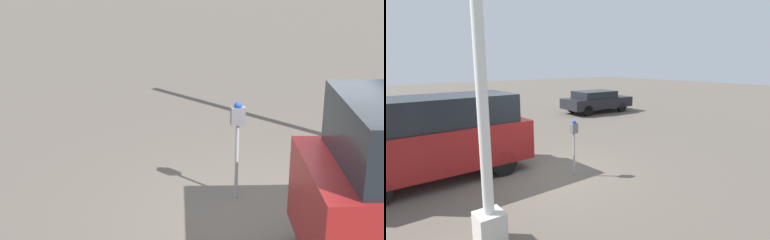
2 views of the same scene
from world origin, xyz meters
TOP-DOWN VIEW (x-y plane):
  - ground_plane at (0.00, 0.00)m, footprint 80.00×80.00m
  - parking_meter_near at (-0.64, 0.63)m, footprint 0.21×0.13m

SIDE VIEW (x-z plane):
  - ground_plane at x=0.00m, z-range 0.00..0.00m
  - parking_meter_near at x=-0.64m, z-range 0.35..1.83m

